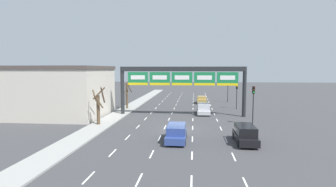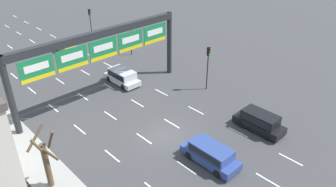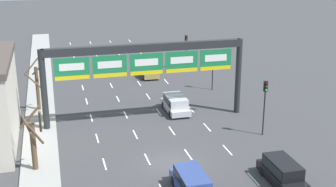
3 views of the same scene
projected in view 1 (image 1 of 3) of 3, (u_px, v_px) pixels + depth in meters
ground_plane at (178, 129)px, 30.23m from camera, size 220.00×220.00×0.00m
sidewalk_left at (97, 127)px, 31.17m from camera, size 2.80×110.00×0.15m
lane_dashes at (183, 111)px, 43.60m from camera, size 10.02×67.00×0.01m
sign_gantry at (182, 78)px, 38.60m from camera, size 18.66×0.70×7.31m
building_near at (59, 91)px, 38.81m from camera, size 13.87×11.73×7.40m
car_gold at (202, 99)px, 53.14m from camera, size 1.91×4.07×1.48m
suv_silver at (203, 108)px, 40.37m from camera, size 1.96×4.55×1.61m
suv_blue at (176, 132)px, 25.32m from camera, size 1.90×4.72×1.59m
suv_black at (245, 133)px, 24.54m from camera, size 1.81×4.49×1.72m
traffic_light_near_gantry at (253, 98)px, 32.17m from camera, size 0.30×0.35×4.85m
traffic_light_mid_block at (237, 91)px, 45.43m from camera, size 0.30×0.35×4.40m
traffic_light_far_end at (228, 87)px, 54.59m from camera, size 0.30×0.35×4.51m
tree_bare_closest at (127, 94)px, 45.18m from camera, size 2.06×2.35×5.19m
tree_bare_second at (99, 106)px, 32.17m from camera, size 1.72×1.75×4.66m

